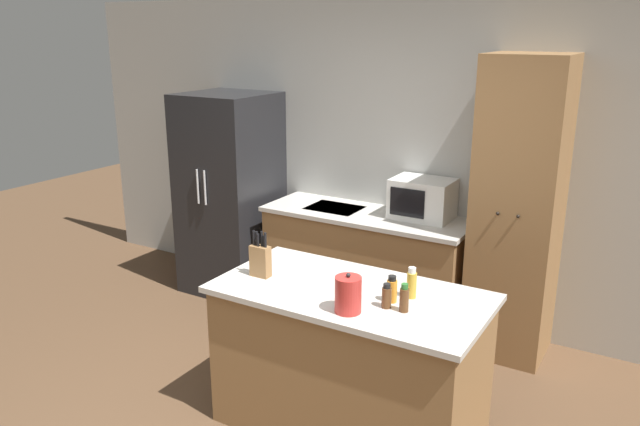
# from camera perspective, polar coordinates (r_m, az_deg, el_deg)

# --- Properties ---
(wall_back) EXTENTS (7.20, 0.06, 2.60)m
(wall_back) POSITION_cam_1_polar(r_m,az_deg,el_deg) (5.10, 10.23, 4.44)
(wall_back) COLOR #B2B2AD
(wall_back) RESTS_ON ground_plane
(refrigerator) EXTENTS (0.75, 0.76, 1.81)m
(refrigerator) POSITION_cam_1_polar(r_m,az_deg,el_deg) (5.72, -8.21, 1.76)
(refrigerator) COLOR black
(refrigerator) RESTS_ON ground_plane
(back_counter) EXTENTS (1.72, 0.62, 0.91)m
(back_counter) POSITION_cam_1_polar(r_m,az_deg,el_deg) (5.22, 4.20, -4.74)
(back_counter) COLOR olive
(back_counter) RESTS_ON ground_plane
(pantry_cabinet) EXTENTS (0.57, 0.56, 2.19)m
(pantry_cabinet) POSITION_cam_1_polar(r_m,az_deg,el_deg) (4.66, 17.61, 0.17)
(pantry_cabinet) COLOR olive
(pantry_cabinet) RESTS_ON ground_plane
(kitchen_island) EXTENTS (1.58, 0.81, 0.91)m
(kitchen_island) POSITION_cam_1_polar(r_m,az_deg,el_deg) (3.81, 2.70, -13.31)
(kitchen_island) COLOR olive
(kitchen_island) RESTS_ON ground_plane
(microwave) EXTENTS (0.47, 0.35, 0.31)m
(microwave) POSITION_cam_1_polar(r_m,az_deg,el_deg) (4.95, 9.34, 1.31)
(microwave) COLOR white
(microwave) RESTS_ON back_counter
(knife_block) EXTENTS (0.12, 0.06, 0.28)m
(knife_block) POSITION_cam_1_polar(r_m,az_deg,el_deg) (3.78, -5.48, -4.25)
(knife_block) COLOR olive
(knife_block) RESTS_ON kitchen_island
(spice_bottle_tall_dark) EXTENTS (0.06, 0.06, 0.15)m
(spice_bottle_tall_dark) POSITION_cam_1_polar(r_m,az_deg,el_deg) (3.45, 6.58, -6.99)
(spice_bottle_tall_dark) COLOR orange
(spice_bottle_tall_dark) RESTS_ON kitchen_island
(spice_bottle_short_red) EXTENTS (0.05, 0.05, 0.16)m
(spice_bottle_short_red) POSITION_cam_1_polar(r_m,az_deg,el_deg) (3.35, 7.71, -7.77)
(spice_bottle_short_red) COLOR #563319
(spice_bottle_short_red) RESTS_ON kitchen_island
(spice_bottle_amber_oil) EXTENTS (0.05, 0.05, 0.14)m
(spice_bottle_amber_oil) POSITION_cam_1_polar(r_m,az_deg,el_deg) (3.39, 6.11, -7.60)
(spice_bottle_amber_oil) COLOR #563319
(spice_bottle_amber_oil) RESTS_ON kitchen_island
(spice_bottle_green_herb) EXTENTS (0.06, 0.06, 0.18)m
(spice_bottle_green_herb) POSITION_cam_1_polar(r_m,az_deg,el_deg) (3.52, 8.37, -6.41)
(spice_bottle_green_herb) COLOR gold
(spice_bottle_green_herb) RESTS_ON kitchen_island
(kettle) EXTENTS (0.14, 0.14, 0.22)m
(kettle) POSITION_cam_1_polar(r_m,az_deg,el_deg) (3.31, 2.59, -7.45)
(kettle) COLOR #B72D28
(kettle) RESTS_ON kitchen_island
(fire_extinguisher) EXTENTS (0.13, 0.13, 0.47)m
(fire_extinguisher) POSITION_cam_1_polar(r_m,az_deg,el_deg) (6.29, -11.55, -3.69)
(fire_extinguisher) COLOR red
(fire_extinguisher) RESTS_ON ground_plane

